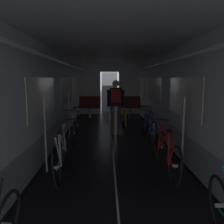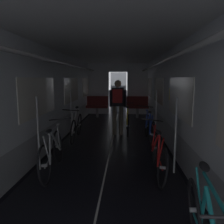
{
  "view_description": "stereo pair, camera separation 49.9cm",
  "coord_description": "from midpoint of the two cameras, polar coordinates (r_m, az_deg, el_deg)",
  "views": [
    {
      "loc": [
        -0.14,
        -1.91,
        1.73
      ],
      "look_at": [
        0.0,
        4.11,
        0.83
      ],
      "focal_mm": 35.92,
      "sensor_mm": 36.0,
      "label": 1
    },
    {
      "loc": [
        0.36,
        -1.91,
        1.73
      ],
      "look_at": [
        0.0,
        4.11,
        0.83
      ],
      "focal_mm": 35.92,
      "sensor_mm": 36.0,
      "label": 2
    }
  ],
  "objects": [
    {
      "name": "train_car_shell",
      "position": [
        5.51,
        -2.49,
        8.16
      ],
      "size": [
        3.14,
        12.34,
        2.57
      ],
      "color": "black",
      "rests_on": "ground"
    },
    {
      "name": "person_cyclist_aisle",
      "position": [
        6.81,
        -1.14,
        2.48
      ],
      "size": [
        0.53,
        0.38,
        1.69
      ],
      "color": "brown",
      "rests_on": "ground"
    },
    {
      "name": "bicycle_red",
      "position": [
        4.23,
        10.45,
        -10.21
      ],
      "size": [
        0.44,
        1.69,
        0.95
      ],
      "color": "black",
      "rests_on": "ground"
    },
    {
      "name": "bench_seat_far_right",
      "position": [
        10.08,
        3.15,
        1.87
      ],
      "size": [
        0.98,
        0.51,
        0.95
      ],
      "color": "gray",
      "rests_on": "ground"
    },
    {
      "name": "bicycle_silver",
      "position": [
        4.27,
        -16.32,
        -10.26
      ],
      "size": [
        0.44,
        1.69,
        0.95
      ],
      "color": "black",
      "rests_on": "ground"
    },
    {
      "name": "bicycle_blue",
      "position": [
        6.3,
        7.11,
        -3.9
      ],
      "size": [
        0.44,
        1.69,
        0.95
      ],
      "color": "black",
      "rests_on": "ground"
    },
    {
      "name": "bench_seat_far_left",
      "position": [
        10.1,
        -7.09,
        1.83
      ],
      "size": [
        0.98,
        0.51,
        0.95
      ],
      "color": "gray",
      "rests_on": "ground"
    },
    {
      "name": "bicycle_white",
      "position": [
        6.42,
        -11.54,
        -3.77
      ],
      "size": [
        0.44,
        1.69,
        0.95
      ],
      "color": "black",
      "rests_on": "ground"
    },
    {
      "name": "bicycle_yellow_in_aisle",
      "position": [
        7.17,
        1.31,
        -2.31
      ],
      "size": [
        0.44,
        1.69,
        0.94
      ],
      "color": "black",
      "rests_on": "ground"
    }
  ]
}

